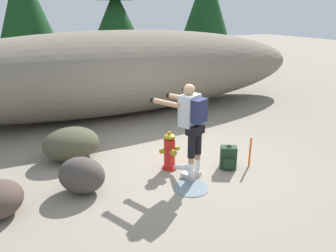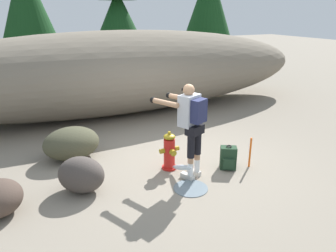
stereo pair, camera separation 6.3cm
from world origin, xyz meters
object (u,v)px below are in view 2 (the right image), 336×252
(utility_worker, at_px, (190,120))
(spare_backpack, at_px, (228,158))
(boulder_large, at_px, (72,143))
(fire_hydrant, at_px, (169,152))
(boulder_mid, at_px, (81,175))
(survey_stake, at_px, (250,152))

(utility_worker, xyz_separation_m, spare_backpack, (0.82, -0.07, -0.87))
(utility_worker, distance_m, boulder_large, 2.58)
(spare_backpack, height_order, boulder_large, boulder_large)
(fire_hydrant, bearing_deg, boulder_mid, -176.36)
(utility_worker, relative_size, boulder_large, 1.52)
(spare_backpack, bearing_deg, survey_stake, 104.25)
(boulder_mid, bearing_deg, fire_hydrant, 3.64)
(spare_backpack, height_order, survey_stake, survey_stake)
(spare_backpack, xyz_separation_m, boulder_mid, (-2.69, 0.38, 0.09))
(utility_worker, xyz_separation_m, survey_stake, (1.24, -0.19, -0.79))
(fire_hydrant, bearing_deg, utility_worker, -65.49)
(utility_worker, height_order, boulder_large, utility_worker)
(fire_hydrant, relative_size, survey_stake, 1.25)
(fire_hydrant, relative_size, utility_worker, 0.44)
(utility_worker, bearing_deg, survey_stake, -122.80)
(fire_hydrant, distance_m, boulder_mid, 1.68)
(utility_worker, bearing_deg, boulder_large, 21.93)
(spare_backpack, bearing_deg, boulder_large, -93.98)
(spare_backpack, xyz_separation_m, boulder_large, (-2.60, 1.77, 0.11))
(spare_backpack, relative_size, survey_stake, 0.78)
(fire_hydrant, relative_size, boulder_mid, 0.96)
(spare_backpack, distance_m, boulder_mid, 2.71)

